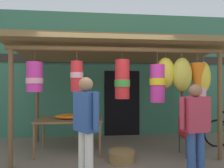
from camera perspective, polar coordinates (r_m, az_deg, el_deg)
The scene contains 8 objects.
shop_facade at distance 5.93m, azimuth -3.04°, elevation 2.95°, with size 11.95×0.29×3.80m.
market_stall_canopy at distance 4.35m, azimuth 4.03°, elevation 7.13°, with size 4.65×2.15×2.53m.
display_table at distance 4.52m, azimuth -12.69°, elevation -11.06°, with size 1.47×0.84×0.78m.
flower_heap_on_table at distance 4.49m, azimuth -12.38°, elevation -9.51°, with size 0.69×0.48×0.10m.
folding_chair at distance 4.68m, azimuth 22.39°, elevation -13.28°, with size 0.42×0.42×0.84m.
wicker_basket_by_table at distance 4.09m, azimuth 2.95°, elevation -21.04°, with size 0.54×0.54×0.21m, color olive.
customer_foreground at distance 3.50m, azimuth 24.03°, elevation -10.72°, with size 0.59×0.28×1.56m.
shopper_by_bananas at distance 3.04m, azimuth -7.98°, elevation -10.94°, with size 0.42×0.49×1.67m.
Camera 1 is at (-0.25, -3.40, 1.54)m, focal length 30.09 mm.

